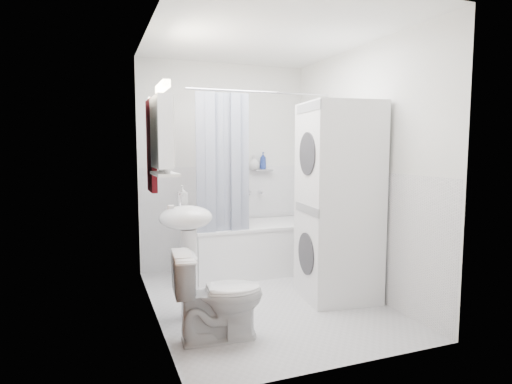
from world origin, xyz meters
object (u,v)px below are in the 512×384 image
object	(u,v)px
bathtub	(254,245)
washer_dryer	(338,202)
toilet	(219,296)
sink	(187,235)

from	to	relation	value
bathtub	washer_dryer	xyz separation A→B (m)	(0.44, -1.06, 0.61)
washer_dryer	toilet	distance (m)	1.50
bathtub	sink	bearing A→B (deg)	-133.30
bathtub	washer_dryer	world-z (taller)	washer_dryer
sink	toilet	distance (m)	0.63
washer_dryer	toilet	bearing A→B (deg)	-152.63
bathtub	toilet	bearing A→B (deg)	-119.16
bathtub	washer_dryer	size ratio (longest dim) A/B	0.80
toilet	sink	bearing A→B (deg)	20.22
sink	washer_dryer	distance (m)	1.45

